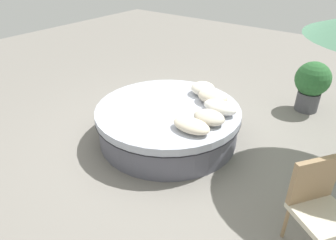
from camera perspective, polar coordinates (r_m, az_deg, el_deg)
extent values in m
plane|color=gray|center=(5.05, 0.00, -3.25)|extent=(16.00, 16.00, 0.00)
cylinder|color=#595966|center=(4.94, 0.00, -1.15)|extent=(2.18, 2.18, 0.43)
cylinder|color=black|center=(4.83, 0.00, 1.03)|extent=(2.26, 2.26, 0.02)
cylinder|color=#B2B7C6|center=(4.80, 0.00, 1.66)|extent=(2.25, 2.25, 0.12)
ellipsoid|color=beige|center=(4.16, 4.34, -1.03)|extent=(0.55, 0.33, 0.16)
ellipsoid|color=beige|center=(4.36, 7.60, 0.49)|extent=(0.46, 0.36, 0.18)
ellipsoid|color=white|center=(4.64, 9.55, 2.33)|extent=(0.53, 0.30, 0.19)
ellipsoid|color=beige|center=(4.93, 8.23, 4.28)|extent=(0.49, 0.36, 0.21)
ellipsoid|color=silver|center=(5.20, 6.47, 5.81)|extent=(0.40, 0.38, 0.21)
cylinder|color=#997A56|center=(3.88, 26.24, -15.11)|extent=(0.04, 0.04, 0.42)
cylinder|color=#997A56|center=(3.64, 20.88, -17.26)|extent=(0.04, 0.04, 0.42)
cube|color=beige|center=(3.50, 26.66, -15.55)|extent=(0.71, 0.71, 0.06)
cube|color=#997A56|center=(3.43, 25.32, -9.91)|extent=(0.35, 0.46, 0.50)
cylinder|color=#4C4C51|center=(6.37, 24.32, 3.21)|extent=(0.41, 0.41, 0.36)
sphere|color=#2D6633|center=(6.20, 25.18, 6.89)|extent=(0.63, 0.63, 0.63)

